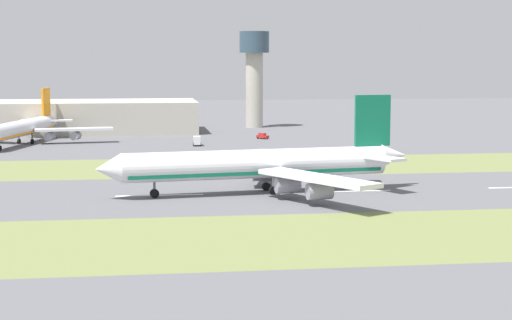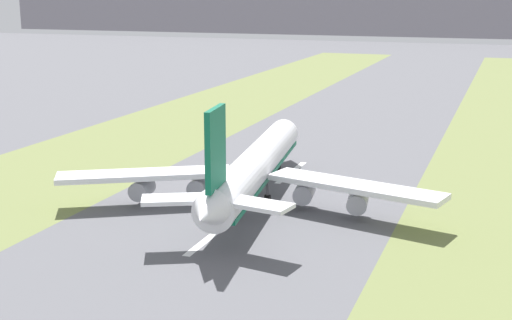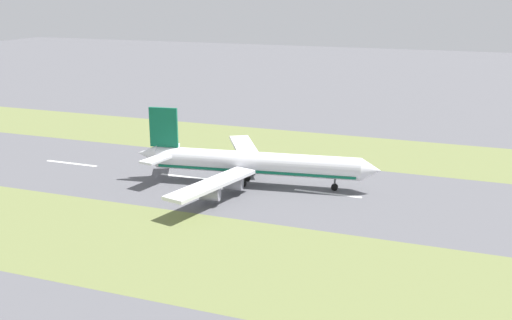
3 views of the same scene
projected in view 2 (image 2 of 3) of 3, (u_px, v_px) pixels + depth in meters
The scene contains 5 objects.
ground_plane at pixel (246, 208), 118.67m from camera, with size 800.00×800.00×0.00m, color #56565B.
grass_median_west at pixel (22, 184), 133.53m from camera, with size 40.00×600.00×0.01m, color olive.
centreline_dash_mid at pixel (212, 235), 105.38m from camera, with size 1.20×18.00×0.01m, color silver.
centreline_dash_far at pixel (291, 172), 141.97m from camera, with size 1.20×18.00×0.01m, color silver.
airplane_main_jet at pixel (254, 168), 120.55m from camera, with size 63.54×67.13×20.20m.
Camera 2 is at (40.09, -106.27, 35.34)m, focal length 50.00 mm.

